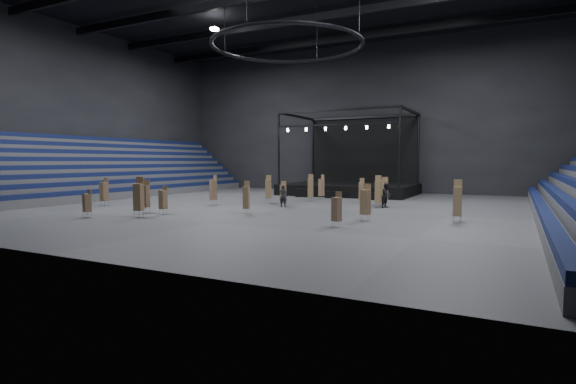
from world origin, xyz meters
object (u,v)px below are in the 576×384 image
at_px(chair_stack_7, 321,187).
at_px(chair_stack_8, 311,187).
at_px(chair_stack_3, 458,201).
at_px(chair_stack_11, 213,190).
at_px(stage, 352,181).
at_px(man_center, 283,196).
at_px(crew_member, 387,196).
at_px(chair_stack_9, 378,191).
at_px(chair_stack_16, 163,199).
at_px(chair_stack_5, 246,197).
at_px(chair_stack_17, 384,190).
at_px(flight_case_left, 302,193).
at_px(chair_stack_13, 104,191).
at_px(chair_stack_2, 87,202).
at_px(chair_stack_12, 366,201).
at_px(chair_stack_0, 145,196).
at_px(chair_stack_1, 362,190).
at_px(chair_stack_14, 283,193).
at_px(flight_case_right, 371,196).
at_px(chair_stack_6, 139,196).
at_px(chair_stack_4, 337,209).
at_px(chair_stack_10, 268,189).
at_px(chair_stack_15, 381,193).
at_px(flight_case_mid, 331,195).

xyz_separation_m(chair_stack_7, chair_stack_8, (-0.05, -2.50, 0.07)).
xyz_separation_m(chair_stack_3, chair_stack_11, (-20.07, 2.43, -0.06)).
xyz_separation_m(stage, chair_stack_8, (-0.36, -10.72, -0.14)).
height_order(man_center, crew_member, crew_member).
bearing_deg(chair_stack_3, chair_stack_9, 130.88).
bearing_deg(chair_stack_16, chair_stack_9, 46.58).
relative_size(chair_stack_5, man_center, 1.29).
xyz_separation_m(chair_stack_3, chair_stack_17, (-6.80, 8.44, -0.08)).
relative_size(flight_case_left, chair_stack_13, 0.55).
bearing_deg(chair_stack_2, chair_stack_12, 34.67).
height_order(chair_stack_0, chair_stack_12, chair_stack_0).
bearing_deg(chair_stack_16, chair_stack_1, 59.10).
bearing_deg(chair_stack_7, chair_stack_1, -0.56).
bearing_deg(chair_stack_12, crew_member, 104.72).
bearing_deg(chair_stack_9, chair_stack_14, 179.75).
height_order(stage, chair_stack_11, stage).
distance_m(chair_stack_7, chair_stack_17, 7.71).
distance_m(stage, man_center, 16.46).
xyz_separation_m(flight_case_right, chair_stack_11, (-10.67, -10.96, 0.95)).
bearing_deg(chair_stack_7, chair_stack_9, -11.63).
bearing_deg(chair_stack_0, chair_stack_11, 73.60).
xyz_separation_m(chair_stack_1, man_center, (-4.74, -5.97, -0.25)).
xyz_separation_m(chair_stack_6, chair_stack_7, (5.62, 18.34, -0.16)).
distance_m(chair_stack_4, chair_stack_7, 18.49).
distance_m(chair_stack_10, chair_stack_14, 2.51).
relative_size(chair_stack_12, chair_stack_15, 1.04).
height_order(chair_stack_1, chair_stack_6, chair_stack_6).
xyz_separation_m(chair_stack_0, chair_stack_17, (14.07, 13.14, 0.03)).
distance_m(flight_case_mid, crew_member, 10.07).
relative_size(chair_stack_9, crew_member, 1.32).
height_order(chair_stack_9, chair_stack_13, chair_stack_9).
relative_size(chair_stack_0, chair_stack_4, 1.18).
relative_size(flight_case_right, crew_member, 0.54).
bearing_deg(stage, flight_case_left, -117.22).
bearing_deg(chair_stack_15, chair_stack_7, 155.99).
distance_m(chair_stack_0, chair_stack_16, 1.68).
relative_size(chair_stack_6, chair_stack_15, 1.19).
xyz_separation_m(chair_stack_10, chair_stack_13, (-10.88, -8.65, -0.04)).
relative_size(flight_case_right, chair_stack_0, 0.44).
bearing_deg(chair_stack_0, chair_stack_8, 53.19).
bearing_deg(flight_case_right, chair_stack_4, -79.28).
xyz_separation_m(flight_case_right, chair_stack_9, (2.67, -7.02, 0.99)).
bearing_deg(chair_stack_7, chair_stack_14, -70.87).
bearing_deg(flight_case_mid, crew_member, -42.04).
relative_size(flight_case_mid, chair_stack_16, 0.54).
distance_m(chair_stack_2, chair_stack_10, 15.55).
distance_m(flight_case_mid, chair_stack_7, 2.10).
relative_size(chair_stack_0, chair_stack_6, 0.89).
bearing_deg(chair_stack_7, chair_stack_13, -109.25).
height_order(flight_case_left, chair_stack_2, chair_stack_2).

